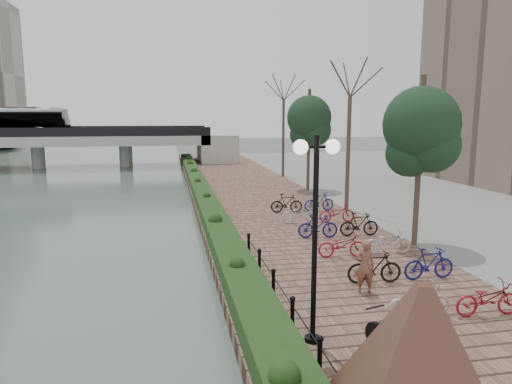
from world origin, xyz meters
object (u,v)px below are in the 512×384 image
object	(u,v)px
granite_monument	(419,369)
lamppost	(316,194)
motorcycle	(397,340)
pedestrian	(365,266)

from	to	relation	value
granite_monument	lamppost	xyz separation A→B (m)	(-0.45, 3.56, 2.00)
granite_monument	motorcycle	world-z (taller)	granite_monument
granite_monument	lamppost	size ratio (longest dim) A/B	1.06
granite_monument	pedestrian	bearing A→B (deg)	72.69
lamppost	motorcycle	size ratio (longest dim) A/B	2.97
lamppost	pedestrian	world-z (taller)	lamppost
motorcycle	lamppost	bearing A→B (deg)	125.18
motorcycle	pedestrian	world-z (taller)	pedestrian
pedestrian	granite_monument	bearing A→B (deg)	83.69
lamppost	motorcycle	xyz separation A→B (m)	(1.40, -1.16, -2.85)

